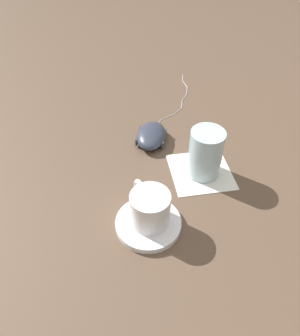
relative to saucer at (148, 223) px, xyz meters
name	(u,v)px	position (x,y,z in m)	size (l,w,h in m)	color
ground_plane	(184,180)	(-0.13, 0.06, -0.01)	(3.00, 3.00, 0.00)	brown
saucer	(148,223)	(0.00, 0.00, 0.00)	(0.12, 0.12, 0.01)	white
coffee_cup	(150,208)	(-0.01, 0.00, 0.04)	(0.09, 0.08, 0.07)	white
computer_mouse	(151,135)	(-0.25, -0.04, 0.01)	(0.11, 0.07, 0.04)	#2D3342
mouse_cable	(179,99)	(-0.44, 0.01, 0.00)	(0.29, 0.07, 0.00)	gray
napkin_under_glass	(201,171)	(-0.16, 0.09, -0.01)	(0.13, 0.13, 0.00)	silver
drinking_glass	(205,153)	(-0.16, 0.09, 0.05)	(0.07, 0.07, 0.11)	silver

